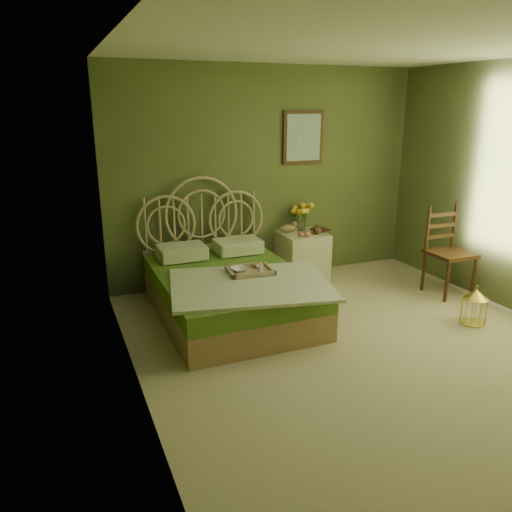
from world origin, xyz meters
name	(u,v)px	position (x,y,z in m)	size (l,w,h in m)	color
floor	(366,350)	(0.00, 0.00, 0.00)	(4.50, 4.50, 0.00)	#C3B58D
ceiling	(388,41)	(0.00, 0.00, 2.60)	(4.50, 4.50, 0.00)	silver
wall_back	(268,176)	(0.00, 2.25, 1.30)	(4.00, 4.00, 0.00)	#606A38
wall_left	(133,232)	(-2.00, 0.00, 1.30)	(4.50, 4.50, 0.00)	#606A38
wall_art	(303,137)	(0.47, 2.22, 1.75)	(0.54, 0.04, 0.64)	#371C0F
bed	(229,288)	(-0.87, 1.26, 0.29)	(1.70, 2.15, 1.33)	tan
nightstand	(302,251)	(0.37, 1.99, 0.36)	(0.55, 0.55, 1.03)	#F1E6C4
chair	(446,245)	(1.70, 0.94, 0.57)	(0.46, 0.46, 1.03)	#371C0F
birdcage	(474,307)	(1.34, 0.08, 0.18)	(0.24, 0.24, 0.37)	gold
book_lower	(314,230)	(0.55, 2.00, 0.61)	(0.17, 0.23, 0.02)	#381E0F
book_upper	(314,229)	(0.55, 2.00, 0.63)	(0.15, 0.21, 0.02)	#472819
cereal_bowl	(239,269)	(-0.81, 1.11, 0.54)	(0.16, 0.16, 0.04)	white
coffee_cup	(260,269)	(-0.63, 1.00, 0.55)	(0.08, 0.08, 0.07)	white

